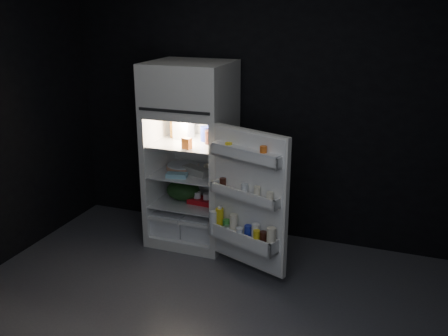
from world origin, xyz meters
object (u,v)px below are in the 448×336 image
at_px(refrigerator, 192,148).
at_px(milk_jug, 183,127).
at_px(fridge_door, 247,203).
at_px(egg_carton, 196,171).
at_px(yogurt_tray, 203,201).

xyz_separation_m(refrigerator, milk_jug, (-0.11, 0.05, 0.19)).
relative_size(fridge_door, milk_jug, 5.08).
relative_size(milk_jug, egg_carton, 0.82).
height_order(refrigerator, milk_jug, refrigerator).
relative_size(egg_carton, yogurt_tray, 1.04).
distance_m(refrigerator, milk_jug, 0.23).
bearing_deg(egg_carton, milk_jug, 163.74).
xyz_separation_m(refrigerator, fridge_door, (0.73, -0.51, -0.28)).
distance_m(fridge_door, egg_carton, 0.76).
height_order(milk_jug, yogurt_tray, milk_jug).
bearing_deg(egg_carton, fridge_door, -10.30).
relative_size(refrigerator, milk_jug, 7.42).
distance_m(refrigerator, yogurt_tray, 0.53).
bearing_deg(refrigerator, milk_jug, 155.53).
bearing_deg(milk_jug, fridge_door, -32.36).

